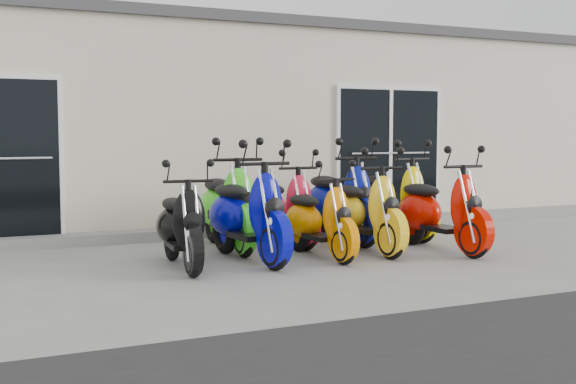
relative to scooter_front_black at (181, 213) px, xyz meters
name	(u,v)px	position (x,y,z in m)	size (l,w,h in m)	color
ground	(308,254)	(1.72, 0.23, -0.63)	(80.00, 80.00, 0.00)	gray
building	(186,130)	(1.72, 5.43, 0.97)	(14.00, 6.00, 3.20)	beige
roof_cap	(185,40)	(1.72, 5.43, 2.65)	(14.20, 6.20, 0.16)	#3F3F42
front_step	(249,229)	(1.72, 2.25, -0.56)	(14.00, 0.40, 0.15)	gray
door_left	(22,154)	(-1.48, 2.40, 0.63)	(1.07, 0.08, 2.22)	black
door_right	(389,149)	(4.32, 2.40, 0.63)	(2.02, 0.08, 2.22)	black
scooter_front_black	(181,213)	(0.00, 0.00, 0.00)	(0.62, 1.71, 1.26)	black
scooter_front_blue	(247,200)	(0.84, 0.10, 0.11)	(0.72, 1.99, 1.47)	#0608A0
scooter_front_orange_a	(319,208)	(1.74, -0.03, -0.02)	(0.60, 1.65, 1.22)	orange
scooter_front_orange_b	(363,199)	(2.46, 0.12, 0.05)	(0.67, 1.85, 1.37)	yellow
scooter_front_red	(440,198)	(3.40, -0.25, 0.06)	(0.68, 1.88, 1.39)	red
scooter_back_green	(227,193)	(0.93, 1.03, 0.11)	(0.73, 2.02, 1.49)	#40DF20
scooter_back_red	(284,196)	(1.80, 1.13, 0.03)	(0.65, 1.80, 1.33)	red
scooter_back_blue	(340,190)	(2.62, 1.03, 0.11)	(0.73, 2.00, 1.48)	#051080
scooter_back_yellow	(391,189)	(3.49, 1.05, 0.09)	(0.71, 1.96, 1.45)	#FFEC00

